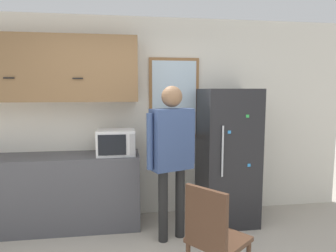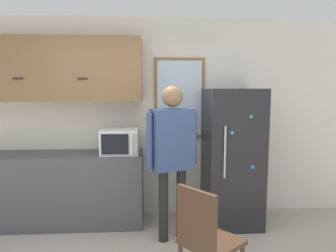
{
  "view_description": "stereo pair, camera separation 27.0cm",
  "coord_description": "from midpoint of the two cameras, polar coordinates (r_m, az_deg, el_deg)",
  "views": [
    {
      "loc": [
        -0.18,
        -2.13,
        1.73
      ],
      "look_at": [
        0.29,
        1.07,
        1.34
      ],
      "focal_mm": 32.0,
      "sensor_mm": 36.0,
      "label": 1
    },
    {
      "loc": [
        0.09,
        -2.16,
        1.73
      ],
      "look_at": [
        0.29,
        1.07,
        1.34
      ],
      "focal_mm": 32.0,
      "sensor_mm": 36.0,
      "label": 2
    }
  ],
  "objects": [
    {
      "name": "back_wall",
      "position": [
        4.14,
        -2.9,
        1.5
      ],
      "size": [
        6.0,
        0.06,
        2.7
      ],
      "color": "silver",
      "rests_on": "ground_plane"
    },
    {
      "name": "counter",
      "position": [
        4.14,
        -18.53,
        -11.36
      ],
      "size": [
        2.19,
        0.57,
        0.93
      ],
      "color": "#4C4C51",
      "rests_on": "ground_plane"
    },
    {
      "name": "upper_cabinets",
      "position": [
        4.06,
        -18.96,
        10.14
      ],
      "size": [
        2.19,
        0.38,
        0.8
      ],
      "color": "olive"
    },
    {
      "name": "microwave",
      "position": [
        3.81,
        -7.15,
        -2.98
      ],
      "size": [
        0.47,
        0.38,
        0.32
      ],
      "color": "white",
      "rests_on": "counter"
    },
    {
      "name": "person",
      "position": [
        3.39,
        3.15,
        -3.93
      ],
      "size": [
        0.59,
        0.38,
        1.78
      ],
      "rotation": [
        0.0,
        0.0,
        0.37
      ],
      "color": "black",
      "rests_on": "ground_plane"
    },
    {
      "name": "refrigerator",
      "position": [
        4.0,
        13.96,
        -5.74
      ],
      "size": [
        0.68,
        0.74,
        1.75
      ],
      "color": "#232326",
      "rests_on": "ground_plane"
    },
    {
      "name": "chair",
      "position": [
        2.67,
        10.15,
        -20.05
      ],
      "size": [
        0.61,
        0.61,
        0.96
      ],
      "rotation": [
        0.0,
        0.0,
        2.24
      ],
      "color": "#472D1E",
      "rests_on": "ground_plane"
    },
    {
      "name": "window",
      "position": [
        4.11,
        4.06,
        5.31
      ],
      "size": [
        0.68,
        0.05,
        1.09
      ],
      "color": "olive"
    }
  ]
}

